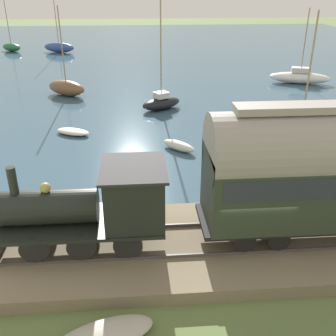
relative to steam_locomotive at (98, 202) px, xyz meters
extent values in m
plane|color=#607542|center=(-0.11, -5.20, -2.23)|extent=(200.00, 200.00, 0.00)
cube|color=#38566B|center=(42.96, -5.20, -2.22)|extent=(80.00, 80.00, 0.01)
cube|color=#84755B|center=(0.00, -5.20, -1.99)|extent=(5.31, 56.00, 0.48)
cube|color=#4C4742|center=(-0.93, -5.20, -1.69)|extent=(0.07, 54.88, 0.12)
cube|color=#4C4742|center=(0.93, -5.20, -1.69)|extent=(0.07, 54.88, 0.12)
cylinder|color=black|center=(-0.93, -0.96, -1.15)|extent=(0.12, 0.97, 0.97)
cylinder|color=black|center=(0.93, -0.96, -1.15)|extent=(0.12, 0.97, 0.97)
cylinder|color=black|center=(-0.93, 0.57, -1.15)|extent=(0.12, 0.97, 0.97)
cylinder|color=black|center=(0.93, 0.57, -1.15)|extent=(0.12, 0.97, 0.97)
cylinder|color=black|center=(-0.93, 2.10, -1.15)|extent=(0.12, 0.97, 0.97)
cylinder|color=black|center=(0.93, 2.10, -1.15)|extent=(0.12, 0.97, 0.97)
cube|color=black|center=(0.00, 0.57, -0.75)|extent=(2.35, 5.55, 0.12)
cylinder|color=black|center=(0.00, 1.68, -0.10)|extent=(1.18, 3.33, 1.18)
cylinder|color=black|center=(0.00, 2.68, 0.95)|extent=(0.30, 0.30, 0.92)
sphere|color=tan|center=(0.00, 1.68, 0.63)|extent=(0.36, 0.36, 0.36)
cube|color=black|center=(0.00, -1.23, 0.25)|extent=(2.25, 1.94, 1.88)
cube|color=#282828|center=(0.00, -1.23, 1.24)|extent=(2.45, 2.18, 0.10)
cylinder|color=black|center=(-0.93, -6.14, -1.25)|extent=(0.12, 0.76, 0.76)
cylinder|color=black|center=(0.93, -6.14, -1.25)|extent=(0.12, 0.76, 0.76)
cylinder|color=black|center=(-0.93, -4.95, -1.25)|extent=(0.12, 0.76, 0.76)
cylinder|color=black|center=(0.93, -4.95, -1.25)|extent=(0.12, 0.76, 0.76)
cube|color=black|center=(0.00, -8.28, -0.94)|extent=(2.24, 9.53, 0.16)
cube|color=#2D3828|center=(0.00, -8.28, 0.44)|extent=(2.49, 9.15, 2.60)
ellipsoid|color=black|center=(17.89, -3.27, -1.78)|extent=(2.93, 3.58, 0.89)
cylinder|color=#9E8460|center=(17.89, -3.27, 2.57)|extent=(0.10, 0.10, 7.81)
cube|color=silver|center=(17.89, -3.27, -1.11)|extent=(1.24, 1.29, 0.45)
ellipsoid|color=#236B42|center=(47.43, 16.12, -1.66)|extent=(2.91, 3.44, 1.11)
cylinder|color=#9E8460|center=(47.43, 16.12, 2.86)|extent=(0.10, 0.10, 7.94)
ellipsoid|color=#335199|center=(45.90, 9.23, -1.55)|extent=(2.87, 4.72, 1.33)
cylinder|color=#9E8460|center=(45.90, 9.23, 3.16)|extent=(0.10, 0.10, 8.10)
ellipsoid|color=gray|center=(9.76, -11.09, -1.50)|extent=(2.65, 5.38, 1.44)
cylinder|color=#9E8460|center=(9.76, -11.09, 2.33)|extent=(0.10, 0.10, 6.22)
ellipsoid|color=white|center=(25.34, -17.22, -1.68)|extent=(3.36, 6.00, 1.08)
cylinder|color=#9E8460|center=(25.34, -17.22, 1.75)|extent=(0.10, 0.10, 5.78)
cube|color=silver|center=(25.34, -17.22, -0.92)|extent=(1.48, 1.95, 0.45)
ellipsoid|color=brown|center=(22.59, 4.67, -1.57)|extent=(3.28, 3.95, 1.30)
cylinder|color=#9E8460|center=(22.59, 4.67, 2.09)|extent=(0.10, 0.10, 6.01)
ellipsoid|color=#B7B2A3|center=(6.31, -1.57, -2.01)|extent=(1.67, 2.26, 0.42)
ellipsoid|color=beige|center=(12.75, 2.81, -2.04)|extent=(1.96, 2.56, 0.36)
ellipsoid|color=beige|center=(9.58, -3.77, -1.94)|extent=(2.13, 2.10, 0.55)
ellipsoid|color=#B7B2A3|center=(-3.80, -0.32, -2.01)|extent=(1.88, 3.00, 0.44)
camera|label=1|loc=(-11.67, -1.46, 6.79)|focal=42.00mm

